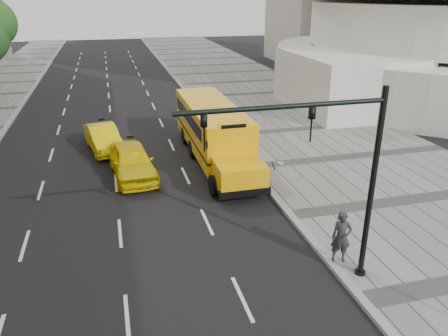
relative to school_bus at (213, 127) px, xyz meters
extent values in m
plane|color=black|center=(-4.50, -2.25, -1.76)|extent=(140.00, 140.00, 0.00)
cube|color=gray|center=(7.50, -2.25, -1.69)|extent=(12.00, 140.00, 0.15)
cube|color=gray|center=(1.50, -2.25, -1.69)|extent=(0.30, 140.00, 0.15)
cube|color=silver|center=(12.50, 7.75, 0.44)|extent=(8.00, 10.00, 4.40)
cube|color=#FBAA05|center=(0.00, 0.31, 0.01)|extent=(2.50, 9.00, 2.45)
cube|color=#FBAA05|center=(0.00, -5.19, -0.66)|extent=(2.20, 2.00, 1.10)
cube|color=black|center=(0.00, -6.07, -1.21)|extent=(2.38, 0.25, 0.35)
cube|color=black|center=(0.00, 0.31, -0.51)|extent=(2.52, 9.00, 0.12)
cube|color=black|center=(0.00, -4.13, 0.49)|extent=(2.05, 0.10, 0.90)
cube|color=black|center=(0.00, 0.81, 0.49)|extent=(2.52, 7.50, 0.70)
cube|color=#FBAA05|center=(0.00, -4.14, 1.29)|extent=(1.40, 0.12, 0.28)
ellipsoid|color=silver|center=(1.52, -6.59, 0.14)|extent=(0.32, 0.32, 0.14)
cylinder|color=black|center=(1.28, -6.37, -0.06)|extent=(0.36, 0.47, 0.58)
cylinder|color=black|center=(-1.13, -4.89, -1.26)|extent=(0.30, 1.00, 1.00)
cylinder|color=black|center=(1.13, -4.89, -1.26)|extent=(0.30, 1.00, 1.00)
cylinder|color=black|center=(-1.13, 0.31, -1.26)|extent=(0.30, 1.00, 1.00)
cylinder|color=black|center=(1.13, 0.31, -1.26)|extent=(0.30, 1.00, 1.00)
cylinder|color=black|center=(-1.13, 2.81, -1.26)|extent=(0.30, 1.00, 1.00)
cylinder|color=black|center=(1.13, 2.81, -1.26)|extent=(0.30, 1.00, 1.00)
imported|color=yellow|center=(-4.61, -1.70, -0.93)|extent=(2.47, 5.08, 1.67)
imported|color=yellow|center=(-5.99, 2.80, -1.02)|extent=(2.43, 4.72, 1.48)
imported|color=#2B2930|center=(1.79, -11.32, -0.68)|extent=(0.78, 0.63, 1.86)
cylinder|color=black|center=(2.10, -12.20, 1.44)|extent=(0.18, 0.18, 6.40)
cylinder|color=black|center=(2.10, -12.20, -1.64)|extent=(0.36, 0.36, 0.25)
cylinder|color=black|center=(-0.90, -12.20, 4.24)|extent=(6.00, 0.14, 0.14)
imported|color=black|center=(-0.10, -12.20, 3.69)|extent=(0.16, 0.20, 1.00)
imported|color=black|center=(-3.10, -12.20, 3.69)|extent=(0.16, 0.20, 1.00)
camera|label=1|loc=(-5.34, -22.72, 7.10)|focal=35.00mm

